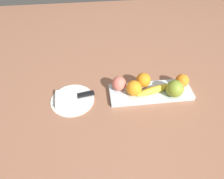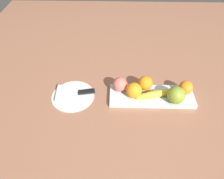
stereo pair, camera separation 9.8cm
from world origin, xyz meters
The scene contains 11 objects.
ground_plane centered at (0.00, 0.00, 0.00)m, with size 2.40×2.40×0.00m, color #9B654B.
fruit_tray centered at (0.04, 0.01, 0.01)m, with size 0.41×0.14×0.02m, color silver.
apple centered at (-0.06, 0.05, 0.06)m, with size 0.08×0.08×0.08m, color olive.
banana centered at (0.03, 0.02, 0.04)m, with size 0.20×0.03×0.03m, color yellow.
orange_near_apple centered at (0.13, 0.02, 0.06)m, with size 0.08×0.08×0.08m, color orange.
orange_near_banana centered at (-0.12, -0.01, 0.06)m, with size 0.07×0.07×0.07m, color orange.
orange_center centered at (0.07, -0.03, 0.06)m, with size 0.07×0.07×0.07m, color orange.
peach centered at (0.20, -0.02, 0.06)m, with size 0.07×0.07×0.07m, color #DC6F5E.
dinner_plate centered at (0.43, 0.01, 0.00)m, with size 0.21×0.21×0.01m, color white.
folded_napkin centered at (0.46, 0.01, 0.02)m, with size 0.10×0.11×0.02m, color white.
knife centered at (0.38, -0.01, 0.01)m, with size 0.18×0.05×0.01m.
Camera 2 is at (0.22, 0.71, 0.75)m, focal length 32.61 mm.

